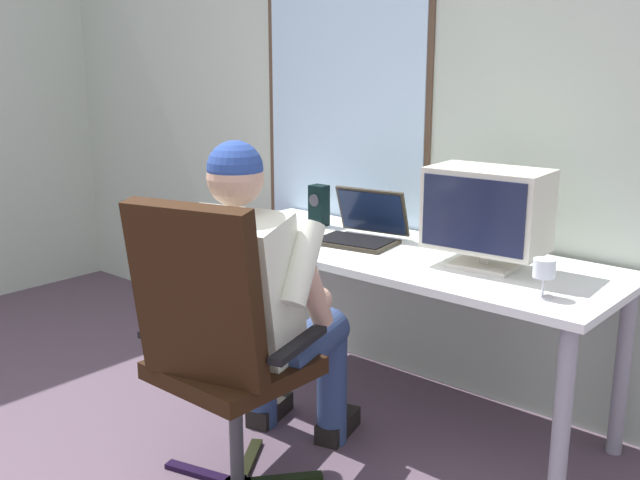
% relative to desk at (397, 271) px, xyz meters
% --- Properties ---
extents(wall_rear, '(5.50, 0.08, 2.63)m').
position_rel_desk_xyz_m(wall_rear, '(-0.18, 0.41, 0.68)').
color(wall_rear, '#B5C1B0').
rests_on(wall_rear, ground).
extents(desk, '(1.85, 0.70, 0.73)m').
position_rel_desk_xyz_m(desk, '(0.00, 0.00, 0.00)').
color(desk, gray).
rests_on(desk, ground).
extents(office_chair, '(0.62, 0.60, 1.08)m').
position_rel_desk_xyz_m(office_chair, '(-0.05, -0.95, -0.03)').
color(office_chair, black).
rests_on(office_chair, ground).
extents(person_seated, '(0.63, 0.82, 1.25)m').
position_rel_desk_xyz_m(person_seated, '(-0.11, -0.70, 0.02)').
color(person_seated, navy).
rests_on(person_seated, ground).
extents(crt_monitor, '(0.45, 0.30, 0.38)m').
position_rel_desk_xyz_m(crt_monitor, '(0.40, 0.01, 0.31)').
color(crt_monitor, beige).
rests_on(crt_monitor, desk).
extents(laptop, '(0.38, 0.36, 0.22)m').
position_rel_desk_xyz_m(laptop, '(-0.21, 0.04, 0.15)').
color(laptop, '#2B251C').
rests_on(laptop, desk).
extents(wine_glass, '(0.08, 0.08, 0.13)m').
position_rel_desk_xyz_m(wine_glass, '(0.72, -0.18, 0.18)').
color(wine_glass, silver).
rests_on(wine_glass, desk).
extents(desk_speaker, '(0.08, 0.07, 0.19)m').
position_rel_desk_xyz_m(desk_speaker, '(-0.55, 0.14, 0.18)').
color(desk_speaker, black).
rests_on(desk_speaker, desk).
extents(cd_case, '(0.18, 0.16, 0.01)m').
position_rel_desk_xyz_m(cd_case, '(-0.69, -0.14, 0.09)').
color(cd_case, '#8C1E6C').
rests_on(cd_case, desk).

